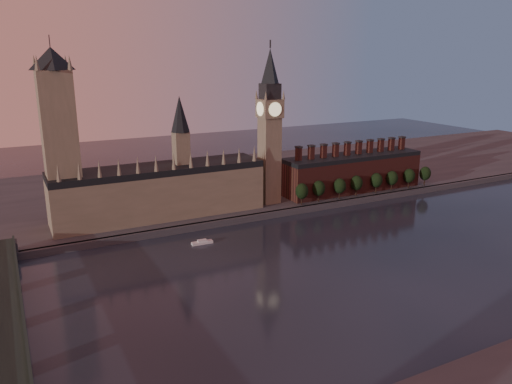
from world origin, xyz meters
TOP-DOWN VIEW (x-y plane):
  - ground at (0.00, 0.00)m, footprint 900.00×900.00m
  - north_bank at (0.00, 178.04)m, footprint 900.00×182.00m
  - palace_of_westminster at (-64.41, 114.91)m, footprint 130.00×30.30m
  - victoria_tower at (-120.00, 115.00)m, footprint 24.00×24.00m
  - big_ben at (10.00, 110.00)m, footprint 15.00×15.00m
  - chimney_block at (80.00, 110.00)m, footprint 110.00×25.00m
  - embankment_tree_0 at (26.54, 94.51)m, footprint 8.60×8.60m
  - embankment_tree_1 at (40.77, 95.38)m, footprint 8.60×8.60m
  - embankment_tree_2 at (57.55, 94.17)m, footprint 8.60×8.60m
  - embankment_tree_3 at (73.13, 95.31)m, footprint 8.60×8.60m
  - embankment_tree_4 at (91.16, 95.11)m, footprint 8.60×8.60m
  - embankment_tree_5 at (105.89, 95.08)m, footprint 8.60×8.60m
  - embankment_tree_6 at (122.57, 94.76)m, footprint 8.60×8.60m
  - embankment_tree_7 at (139.00, 94.83)m, footprint 8.60×8.60m
  - westminster_bridge at (-155.00, -2.70)m, footprint 14.00×200.00m
  - river_boat at (-56.10, 67.06)m, footprint 12.09×3.93m

SIDE VIEW (x-z plane):
  - ground at x=0.00m, z-range 0.00..0.00m
  - river_boat at x=-56.10m, z-range -0.28..2.11m
  - north_bank at x=0.00m, z-range 0.00..4.00m
  - westminster_bridge at x=-155.00m, z-range 1.66..13.21m
  - embankment_tree_0 at x=26.54m, z-range 6.03..20.91m
  - embankment_tree_1 at x=40.77m, z-range 6.03..20.91m
  - embankment_tree_2 at x=57.55m, z-range 6.03..20.91m
  - embankment_tree_3 at x=73.13m, z-range 6.03..20.91m
  - embankment_tree_4 at x=91.16m, z-range 6.03..20.91m
  - embankment_tree_5 at x=105.89m, z-range 6.03..20.91m
  - embankment_tree_6 at x=122.57m, z-range 6.03..20.91m
  - embankment_tree_7 at x=139.00m, z-range 6.03..20.91m
  - chimney_block at x=80.00m, z-range -0.68..36.32m
  - palace_of_westminster at x=-64.41m, z-range -15.37..58.63m
  - big_ben at x=10.00m, z-range 3.33..110.33m
  - victoria_tower at x=-120.00m, z-range 5.09..113.09m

